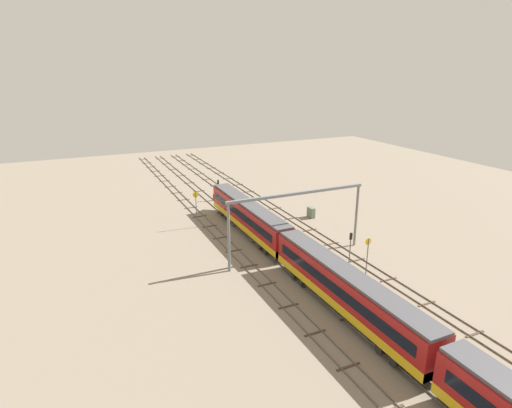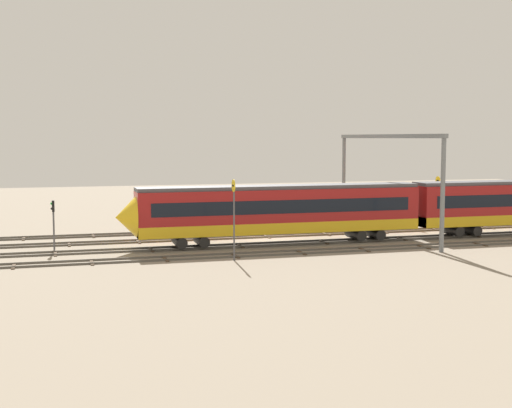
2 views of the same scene
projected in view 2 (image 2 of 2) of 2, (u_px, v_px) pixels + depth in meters
ground_plane at (274, 240)px, 61.13m from camera, size 147.76×147.76×0.00m
track_near_foreground at (252, 230)px, 67.77m from camera, size 131.76×2.40×0.16m
track_second_near at (266, 236)px, 63.34m from camera, size 131.76×2.40×0.16m
track_with_train at (282, 243)px, 58.91m from camera, size 131.76×2.40×0.16m
track_second_far at (301, 252)px, 54.48m from camera, size 131.76×2.40×0.16m
overhead_gantry at (386, 159)px, 63.41m from camera, size 0.40×19.97×9.20m
speed_sign_near_foreground at (438, 194)px, 70.90m from camera, size 0.14×0.86×5.03m
speed_sign_mid_trackside at (234, 209)px, 50.70m from camera, size 0.14×0.91×5.92m
signal_light_trackside_approach at (407, 198)px, 70.04m from camera, size 0.31×0.32×4.44m
signal_light_trackside_departure at (53, 218)px, 55.21m from camera, size 0.31×0.32×4.00m
relay_cabinet at (223, 218)px, 70.34m from camera, size 1.60×0.75×1.77m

